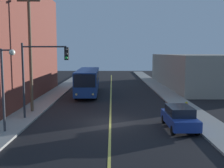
{
  "coord_description": "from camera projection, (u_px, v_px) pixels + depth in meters",
  "views": [
    {
      "loc": [
        0.14,
        -20.91,
        5.4
      ],
      "look_at": [
        0.0,
        8.64,
        2.0
      ],
      "focal_mm": 44.11,
      "sensor_mm": 36.0,
      "label": 1
    }
  ],
  "objects": [
    {
      "name": "ground_plane",
      "position": [
        111.0,
        122.0,
        21.39
      ],
      "size": [
        120.0,
        120.0,
        0.0
      ],
      "primitive_type": "plane",
      "color": "black"
    },
    {
      "name": "sidewalk_left",
      "position": [
        49.0,
        99.0,
        31.35
      ],
      "size": [
        2.5,
        90.0,
        0.15
      ],
      "primitive_type": "cube",
      "color": "gray",
      "rests_on": "ground"
    },
    {
      "name": "sidewalk_right",
      "position": [
        176.0,
        99.0,
        31.29
      ],
      "size": [
        2.5,
        90.0,
        0.15
      ],
      "primitive_type": "cube",
      "color": "gray",
      "rests_on": "ground"
    },
    {
      "name": "lane_stripe_center",
      "position": [
        112.0,
        93.0,
        36.29
      ],
      "size": [
        0.16,
        60.0,
        0.01
      ],
      "primitive_type": "cube",
      "color": "#D8CC4C",
      "rests_on": "ground"
    },
    {
      "name": "building_right_warehouse",
      "position": [
        203.0,
        70.0,
        44.05
      ],
      "size": [
        12.0,
        25.53,
        5.05
      ],
      "color": "gray",
      "rests_on": "ground"
    },
    {
      "name": "city_bus",
      "position": [
        89.0,
        80.0,
        35.49
      ],
      "size": [
        2.85,
        12.21,
        3.2
      ],
      "color": "navy",
      "rests_on": "ground"
    },
    {
      "name": "parked_car_blue",
      "position": [
        181.0,
        117.0,
        19.42
      ],
      "size": [
        1.88,
        4.43,
        1.62
      ],
      "color": "navy",
      "rests_on": "ground"
    },
    {
      "name": "utility_pole_near",
      "position": [
        31.0,
        42.0,
        24.12
      ],
      "size": [
        2.4,
        0.28,
        11.2
      ],
      "color": "brown",
      "rests_on": "sidewalk_left"
    },
    {
      "name": "traffic_signal_left_corner",
      "position": [
        44.0,
        66.0,
        21.85
      ],
      "size": [
        3.75,
        0.48,
        6.0
      ],
      "color": "#2D2D33",
      "rests_on": "sidewalk_left"
    },
    {
      "name": "street_lamp_left",
      "position": [
        7.0,
        78.0,
        18.04
      ],
      "size": [
        0.98,
        0.4,
        5.5
      ],
      "color": "#38383D",
      "rests_on": "sidewalk_left"
    },
    {
      "name": "fire_hydrant",
      "position": [
        188.0,
        106.0,
        24.75
      ],
      "size": [
        0.44,
        0.26,
        0.84
      ],
      "color": "red",
      "rests_on": "sidewalk_right"
    }
  ]
}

